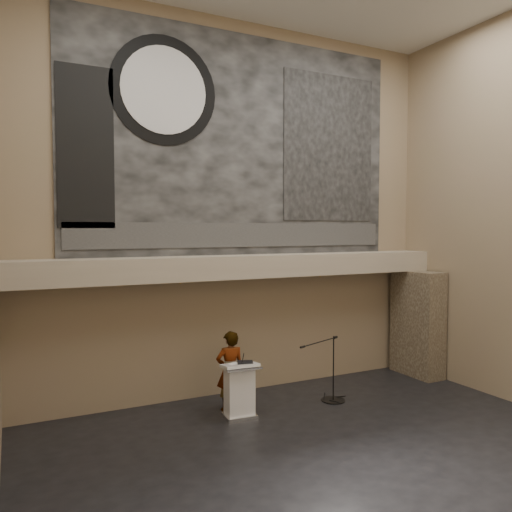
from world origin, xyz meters
TOP-DOWN VIEW (x-y plane):
  - floor at (0.00, 0.00)m, footprint 10.00×10.00m
  - wall_back at (0.00, 4.00)m, footprint 10.00×0.02m
  - soffit at (0.00, 3.60)m, footprint 10.00×0.80m
  - sprinkler_left at (-1.60, 3.55)m, footprint 0.04×0.04m
  - sprinkler_right at (1.90, 3.55)m, footprint 0.04×0.04m
  - banner at (0.00, 3.97)m, footprint 8.00×0.05m
  - banner_text_strip at (0.00, 3.93)m, footprint 7.76×0.02m
  - banner_clock_rim at (-1.80, 3.93)m, footprint 2.30×0.02m
  - banner_clock_face at (-1.80, 3.91)m, footprint 1.84×0.02m
  - banner_building_print at (2.40, 3.93)m, footprint 2.60×0.02m
  - banner_brick_print at (-3.40, 3.93)m, footprint 1.10×0.02m
  - stone_pier at (4.65, 3.15)m, footprint 0.60×1.40m
  - lectern at (-0.73, 2.47)m, footprint 0.73×0.54m
  - binder at (-0.62, 2.43)m, footprint 0.38×0.35m
  - papers at (-0.81, 2.43)m, footprint 0.31×0.36m
  - speaker_person at (-0.73, 2.94)m, footprint 0.63×0.44m
  - mic_stand at (1.49, 2.44)m, footprint 1.38×0.71m

SIDE VIEW (x-z plane):
  - floor at x=0.00m, z-range 0.00..0.00m
  - mic_stand at x=1.49m, z-range -0.51..0.93m
  - lectern at x=-0.73m, z-range -0.01..1.12m
  - speaker_person at x=-0.73m, z-range 0.00..1.67m
  - papers at x=-0.81m, z-range 1.10..1.10m
  - binder at x=-0.62m, z-range 1.10..1.14m
  - stone_pier at x=4.65m, z-range 0.00..2.70m
  - sprinkler_left at x=-1.60m, z-range 2.64..2.70m
  - sprinkler_right at x=1.90m, z-range 2.64..2.70m
  - soffit at x=0.00m, z-range 2.70..3.20m
  - banner_text_strip at x=0.00m, z-range 3.38..3.93m
  - wall_back at x=0.00m, z-range 0.00..8.50m
  - banner_brick_print at x=-3.40m, z-range 3.80..7.00m
  - banner at x=0.00m, z-range 3.20..8.20m
  - banner_building_print at x=2.40m, z-range 4.00..7.60m
  - banner_clock_rim at x=-1.80m, z-range 5.55..7.85m
  - banner_clock_face at x=-1.80m, z-range 5.78..7.62m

